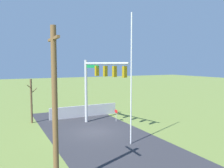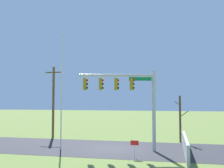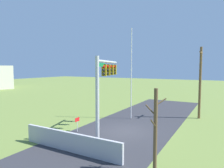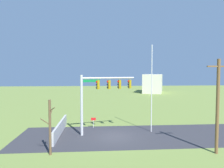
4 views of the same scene
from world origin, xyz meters
name	(u,v)px [view 2 (image 2 of 4)]	position (x,y,z in m)	size (l,w,h in m)	color
ground_plane	(113,148)	(0.00, 0.00, 0.00)	(160.00, 160.00, 0.00)	olive
road_surface	(68,147)	(-4.00, 0.00, 0.01)	(28.00, 8.00, 0.01)	#2D2D33
sidewalk_corner	(167,152)	(4.44, -0.54, 0.00)	(6.00, 6.00, 0.01)	#B7B5AD
retaining_fence	(185,146)	(5.78, -1.17, 0.64)	(0.20, 7.79, 1.28)	#A8A8AD
signal_mast	(129,93)	(1.55, -1.06, 4.56)	(5.90, 1.82, 6.33)	#B2B5BA
flagpole	(61,91)	(-4.13, -1.23, 4.80)	(0.10, 0.10, 9.60)	silver
utility_pole	(53,100)	(-7.83, 5.15, 4.00)	(1.90, 0.26, 7.67)	brown
bare_tree	(180,118)	(5.58, 4.48, 2.28)	(1.27, 1.02, 4.44)	brown
open_sign	(135,145)	(2.28, -3.37, 0.91)	(0.56, 0.04, 1.22)	silver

